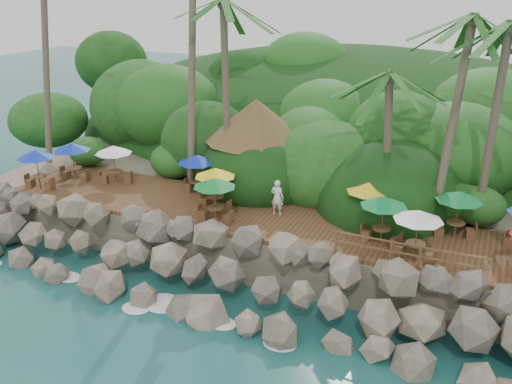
% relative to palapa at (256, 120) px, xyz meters
% --- Properties ---
extents(ground, '(140.00, 140.00, 0.00)m').
position_rel_palapa_xyz_m(ground, '(1.73, -9.89, -5.79)').
color(ground, '#19514F').
rests_on(ground, ground).
extents(land_base, '(32.00, 25.20, 2.10)m').
position_rel_palapa_xyz_m(land_base, '(1.73, 6.11, -4.74)').
color(land_base, gray).
rests_on(land_base, ground).
extents(jungle_hill, '(44.80, 28.00, 15.40)m').
position_rel_palapa_xyz_m(jungle_hill, '(1.73, 13.61, -5.79)').
color(jungle_hill, '#143811').
rests_on(jungle_hill, ground).
extents(seawall, '(29.00, 4.00, 2.30)m').
position_rel_palapa_xyz_m(seawall, '(1.73, -7.89, -4.64)').
color(seawall, gray).
rests_on(seawall, ground).
extents(terrace, '(26.00, 5.00, 0.20)m').
position_rel_palapa_xyz_m(terrace, '(1.73, -3.89, -3.59)').
color(terrace, brown).
rests_on(terrace, land_base).
extents(jungle_foliage, '(44.00, 16.00, 12.00)m').
position_rel_palapa_xyz_m(jungle_foliage, '(1.73, 5.11, -5.79)').
color(jungle_foliage, '#143811').
rests_on(jungle_foliage, ground).
extents(foam_line, '(25.20, 0.80, 0.06)m').
position_rel_palapa_xyz_m(foam_line, '(1.73, -9.59, -5.76)').
color(foam_line, white).
rests_on(foam_line, ground).
extents(palapa, '(5.47, 5.47, 4.60)m').
position_rel_palapa_xyz_m(palapa, '(0.00, 0.00, 0.00)').
color(palapa, brown).
rests_on(palapa, ground).
extents(dining_clusters, '(25.56, 4.70, 2.12)m').
position_rel_palapa_xyz_m(dining_clusters, '(2.78, -4.11, -1.73)').
color(dining_clusters, brown).
rests_on(dining_clusters, terrace).
extents(railing, '(6.10, 0.10, 1.00)m').
position_rel_palapa_xyz_m(railing, '(9.08, -6.24, -2.89)').
color(railing, brown).
rests_on(railing, terrace).
extents(waiter, '(0.63, 0.41, 1.72)m').
position_rel_palapa_xyz_m(waiter, '(2.67, -3.57, -2.63)').
color(waiter, white).
rests_on(waiter, terrace).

